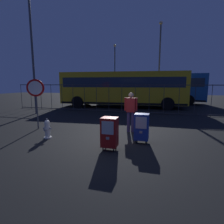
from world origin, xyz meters
TOP-DOWN VIEW (x-y plane):
  - ground_plane at (0.00, 0.00)m, footprint 60.00×60.00m
  - fire_hydrant at (-1.87, -0.03)m, footprint 0.33×0.32m
  - newspaper_box_primary at (0.71, -0.58)m, footprint 0.48×0.42m
  - newspaper_box_secondary at (1.59, 0.37)m, footprint 0.48×0.42m
  - stop_sign at (-3.15, 1.06)m, footprint 0.71×0.31m
  - pedestrian at (0.98, 1.70)m, footprint 0.55×0.22m
  - traffic_cone at (1.20, 3.64)m, footprint 0.36×0.36m
  - fence_barrier at (0.00, 6.58)m, footprint 18.03×0.04m
  - bus_near at (-1.07, 9.58)m, footprint 10.67×3.44m
  - bus_far at (1.04, 13.59)m, footprint 10.50×2.78m
  - street_light_near_left at (-6.09, 4.67)m, footprint 0.32×0.32m
  - street_light_far_left at (1.91, 12.06)m, footprint 0.32×0.32m
  - street_light_far_right at (-3.24, 15.24)m, footprint 0.32×0.32m

SIDE VIEW (x-z plane):
  - ground_plane at x=0.00m, z-range 0.00..0.00m
  - traffic_cone at x=1.20m, z-range -0.01..0.52m
  - fire_hydrant at x=-1.87m, z-range -0.02..0.72m
  - newspaper_box_primary at x=0.71m, z-range 0.06..1.08m
  - newspaper_box_secondary at x=1.59m, z-range 0.06..1.08m
  - pedestrian at x=0.98m, z-range 0.11..1.78m
  - fence_barrier at x=0.00m, z-range 0.02..2.02m
  - stop_sign at x=-3.15m, z-range 0.49..2.72m
  - bus_near at x=-1.07m, z-range 0.21..3.21m
  - bus_far at x=1.04m, z-range 0.21..3.21m
  - street_light_far_right at x=-3.24m, z-range 0.55..7.14m
  - street_light_far_left at x=1.91m, z-range 0.57..8.21m
  - street_light_near_left at x=-6.09m, z-range 0.58..9.20m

